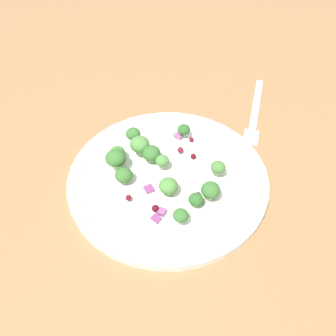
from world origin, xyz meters
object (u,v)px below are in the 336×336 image
broccoli_floret_0 (161,163)px  broccoli_floret_1 (117,153)px  plate (168,177)px  fork (255,113)px  broccoli_floret_2 (133,134)px

broccoli_floret_0 → broccoli_floret_1: bearing=-80.1°
plate → fork: 21.58cm
fork → broccoli_floret_1: bearing=-32.3°
plate → broccoli_floret_1: broccoli_floret_1 is taller
broccoli_floret_0 → fork: broccoli_floret_0 is taller
broccoli_floret_1 → fork: bearing=147.7°
plate → broccoli_floret_2: (-3.10, -7.77, 2.44)cm
plate → broccoli_floret_2: 8.71cm
broccoli_floret_0 → fork: size_ratio=0.11×
plate → fork: plate is taller
broccoli_floret_1 → broccoli_floret_0: bearing=99.9°
plate → broccoli_floret_0: broccoli_floret_0 is taller
plate → broccoli_floret_1: (1.06, -7.87, 1.98)cm
plate → broccoli_floret_0: 2.50cm
fork → plate: bearing=-16.0°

